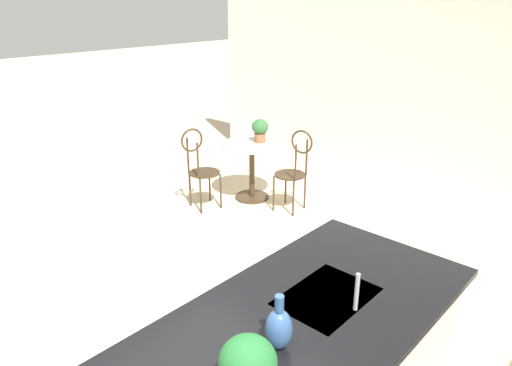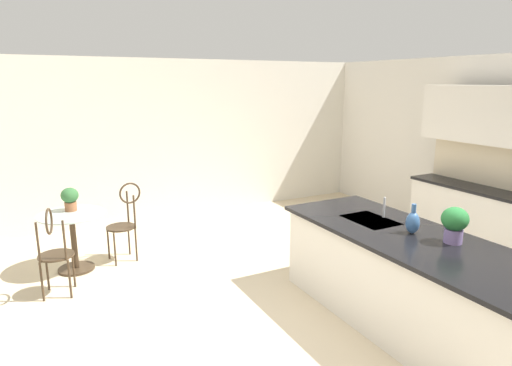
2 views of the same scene
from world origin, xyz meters
name	(u,v)px [view 2 (image 2 of 2)]	position (x,y,z in m)	size (l,w,h in m)	color
ground_plane	(314,332)	(0.00, 0.00, 0.00)	(40.00, 40.00, 0.00)	beige
wall_left_window	(174,140)	(-4.26, 0.00, 1.35)	(0.12, 7.80, 2.70)	silver
kitchen_island	(407,281)	(0.30, 0.85, 0.46)	(2.80, 1.06, 0.92)	white
back_counter_run	(496,222)	(-0.40, 3.21, 0.49)	(2.44, 0.64, 1.52)	white
upper_cabinet_run	(508,116)	(-0.40, 3.18, 1.90)	(2.40, 0.36, 0.76)	white
bistro_table	(73,236)	(-2.57, -1.86, 0.45)	(0.80, 0.80, 0.74)	#3D2D1E
chair_near_window	(54,248)	(-1.90, -2.11, 0.57)	(0.52, 0.46, 1.04)	#3D2D1E
chair_by_island	(125,218)	(-2.62, -1.21, 0.57)	(0.43, 0.50, 1.04)	#3D2D1E
sink_faucet	(384,207)	(-0.25, 1.03, 1.03)	(0.02, 0.02, 0.22)	#B2B5BA
potted_plant_on_table	(70,198)	(-2.71, -1.84, 0.91)	(0.21, 0.21, 0.30)	#9E603D
potted_plant_counter_near	(455,223)	(0.60, 1.05, 1.11)	(0.23, 0.23, 0.33)	#7A669E
vase_on_counter	(413,222)	(0.25, 0.91, 1.03)	(0.13, 0.13, 0.29)	#386099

